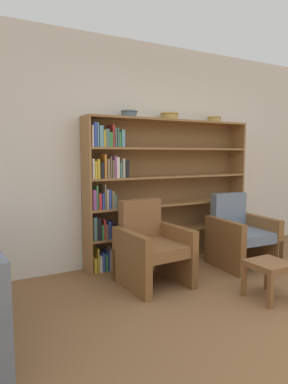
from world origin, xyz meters
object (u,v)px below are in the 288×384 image
at_px(armchair_cushioned, 240,234).
at_px(footstool, 269,268).
at_px(bowl_slate, 169,116).
at_px(bowl_cream, 129,113).
at_px(bowl_copper, 214,119).
at_px(bookshelf, 155,192).
at_px(armchair_leather, 151,248).

relative_size(armchair_cushioned, footstool, 2.41).
bearing_deg(armchair_cushioned, bowl_slate, -39.38).
distance_m(bowl_cream, footstool, 2.28).
height_order(bowl_slate, bowl_copper, bowl_slate).
distance_m(bookshelf, armchair_cushioned, 1.17).
height_order(bookshelf, bowl_slate, bowl_slate).
xyz_separation_m(bowl_cream, bowl_slate, (0.56, 0.00, 0.00)).
xyz_separation_m(bowl_slate, bowl_copper, (0.72, 0.00, -0.01)).
distance_m(bowl_slate, bowl_copper, 0.72).
relative_size(bookshelf, bowl_copper, 11.95).
relative_size(bowl_cream, armchair_leather, 0.23).
relative_size(bookshelf, armchair_leather, 2.60).
xyz_separation_m(bowl_cream, armchair_cushioned, (1.22, -0.61, -1.46)).
relative_size(bowl_slate, footstool, 0.65).
bearing_deg(bowl_cream, bowl_slate, 0.00).
height_order(bowl_copper, armchair_leather, bowl_copper).
bearing_deg(bowl_slate, bookshelf, 173.90).
relative_size(bowl_slate, armchair_cushioned, 0.27).
bearing_deg(bookshelf, bowl_copper, -1.26).
bearing_deg(bowl_copper, bowl_slate, 180.00).
relative_size(bowl_slate, armchair_leather, 0.27).
height_order(bowl_cream, bowl_slate, bowl_slate).
bearing_deg(armchair_leather, bowl_cream, -97.49).
height_order(bookshelf, armchair_cushioned, bookshelf).
bearing_deg(bowl_copper, bookshelf, 178.74).
bearing_deg(bookshelf, bowl_slate, -6.10).
relative_size(bookshelf, footstool, 6.27).
relative_size(armchair_leather, armchair_cushioned, 1.00).
relative_size(bowl_slate, bowl_copper, 1.24).
relative_size(bookshelf, bowl_cream, 11.27).
distance_m(bowl_copper, armchair_leather, 2.07).
height_order(bowl_cream, armchair_cushioned, bowl_cream).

